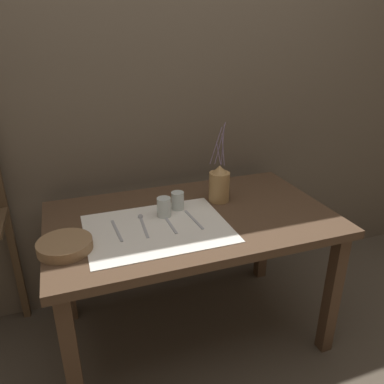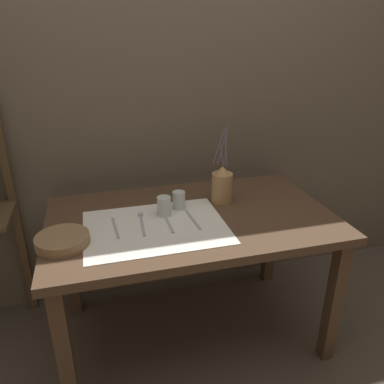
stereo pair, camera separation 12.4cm
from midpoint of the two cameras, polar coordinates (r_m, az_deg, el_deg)
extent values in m
plane|color=brown|center=(2.18, -1.83, -20.45)|extent=(12.00, 12.00, 0.00)
cube|color=brown|center=(2.09, -6.69, 14.67)|extent=(7.00, 0.06, 2.40)
cube|color=#4C3523|center=(1.78, -2.11, -4.20)|extent=(1.33, 0.79, 0.04)
cube|color=#4C3523|center=(1.66, -20.03, -23.41)|extent=(0.06, 0.06, 0.67)
cube|color=#4C3523|center=(1.97, 18.86, -14.66)|extent=(0.06, 0.06, 0.67)
cube|color=#4C3523|center=(2.19, -20.38, -10.84)|extent=(0.06, 0.06, 0.67)
cube|color=#4C3523|center=(2.43, 9.33, -5.90)|extent=(0.06, 0.06, 0.67)
cube|color=brown|center=(2.17, -27.89, -3.69)|extent=(0.04, 0.04, 1.25)
cube|color=white|center=(1.67, -7.41, -5.55)|extent=(0.62, 0.47, 0.00)
cylinder|color=#A87F4C|center=(1.89, 2.31, 0.77)|extent=(0.10, 0.10, 0.15)
cone|color=#A87F4C|center=(1.86, 2.35, 3.47)|extent=(0.08, 0.08, 0.04)
cylinder|color=slate|center=(1.83, 1.71, 7.03)|extent=(0.05, 0.03, 0.19)
cylinder|color=slate|center=(1.83, 2.83, 6.41)|extent=(0.02, 0.02, 0.16)
cylinder|color=slate|center=(1.84, 2.16, 5.89)|extent=(0.03, 0.01, 0.12)
cylinder|color=slate|center=(1.83, 2.35, 7.33)|extent=(0.05, 0.02, 0.21)
cylinder|color=slate|center=(1.83, 2.79, 7.19)|extent=(0.01, 0.00, 0.20)
cylinder|color=#8E6B47|center=(1.59, -20.96, -7.67)|extent=(0.22, 0.22, 0.04)
cylinder|color=silver|center=(1.75, -6.32, -2.32)|extent=(0.07, 0.07, 0.09)
cylinder|color=silver|center=(1.81, -4.16, -1.34)|extent=(0.06, 0.06, 0.09)
cube|color=#A8A8AD|center=(1.67, -13.49, -5.77)|extent=(0.02, 0.20, 0.00)
cube|color=#A8A8AD|center=(1.68, -9.44, -5.32)|extent=(0.02, 0.20, 0.00)
sphere|color=#A8A8AD|center=(1.76, -9.88, -3.75)|extent=(0.02, 0.02, 0.02)
cube|color=#A8A8AD|center=(1.69, -5.55, -4.80)|extent=(0.02, 0.20, 0.00)
cube|color=#A8A8AD|center=(1.72, -1.79, -4.25)|extent=(0.03, 0.20, 0.00)
camera|label=1|loc=(0.06, -92.06, -0.89)|focal=35.00mm
camera|label=2|loc=(0.06, 87.94, 0.89)|focal=35.00mm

